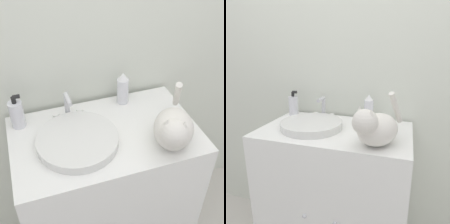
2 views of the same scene
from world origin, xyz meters
The scene contains 7 objects.
wall_back centered at (0.00, 0.55, 1.25)m, with size 6.00×0.05×2.50m.
vanity_cabinet centered at (0.00, 0.25, 0.44)m, with size 0.83×0.52×0.88m.
sink_basin centered at (-0.13, 0.23, 0.90)m, with size 0.35×0.35×0.04m.
faucet centered at (-0.13, 0.41, 0.95)m, with size 0.14×0.10×0.15m.
cat centered at (0.25, 0.10, 0.97)m, with size 0.25×0.33×0.24m.
soap_bottle centered at (-0.36, 0.43, 0.95)m, with size 0.06×0.06×0.17m.
spray_bottle centered at (0.15, 0.45, 0.96)m, with size 0.06×0.06×0.17m.
Camera 1 is at (-0.30, -0.72, 1.82)m, focal length 50.00 mm.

